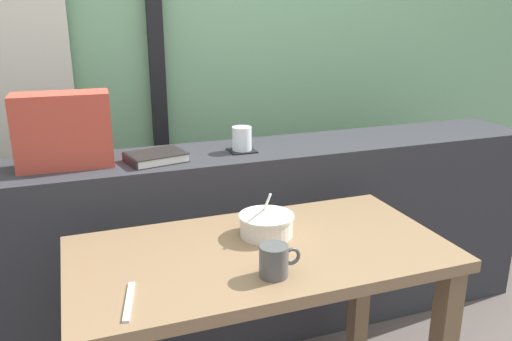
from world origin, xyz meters
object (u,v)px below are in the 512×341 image
object	(u,v)px
ceramic_mug	(275,261)
fork_utensil	(129,301)
breakfast_table	(261,285)
closed_book	(156,157)
soup_bowl	(266,224)
coaster_square	(242,151)
throw_pillow	(63,130)
juice_glass	(242,139)

from	to	relation	value
ceramic_mug	fork_utensil	bearing A→B (deg)	-179.96
ceramic_mug	breakfast_table	bearing A→B (deg)	82.10
closed_book	soup_bowl	xyz separation A→B (m)	(0.25, -0.47, -0.11)
coaster_square	ceramic_mug	bearing A→B (deg)	-102.32
throw_pillow	coaster_square	bearing A→B (deg)	-1.78
ceramic_mug	throw_pillow	bearing A→B (deg)	122.45
coaster_square	ceramic_mug	size ratio (longest dim) A/B	0.88
juice_glass	throw_pillow	xyz separation A→B (m)	(-0.64, 0.02, 0.08)
closed_book	ceramic_mug	bearing A→B (deg)	-75.96
breakfast_table	fork_utensil	bearing A→B (deg)	-157.62
soup_bowl	fork_utensil	bearing A→B (deg)	-151.21
fork_utensil	ceramic_mug	distance (m)	0.37
juice_glass	ceramic_mug	xyz separation A→B (m)	(-0.16, -0.74, -0.13)
closed_book	ceramic_mug	world-z (taller)	closed_book
fork_utensil	soup_bowl	bearing A→B (deg)	40.44
closed_book	ceramic_mug	size ratio (longest dim) A/B	2.04
closed_book	throw_pillow	world-z (taller)	throw_pillow
closed_book	throw_pillow	size ratio (longest dim) A/B	0.72
coaster_square	closed_book	size ratio (longest dim) A/B	0.43
ceramic_mug	coaster_square	bearing A→B (deg)	77.68
coaster_square	fork_utensil	world-z (taller)	coaster_square
juice_glass	fork_utensil	size ratio (longest dim) A/B	0.54
throw_pillow	ceramic_mug	world-z (taller)	throw_pillow
throw_pillow	fork_utensil	bearing A→B (deg)	-81.56
breakfast_table	throw_pillow	bearing A→B (deg)	130.19
coaster_square	juice_glass	distance (m)	0.05
juice_glass	soup_bowl	bearing A→B (deg)	-100.30
coaster_square	juice_glass	world-z (taller)	juice_glass
throw_pillow	fork_utensil	size ratio (longest dim) A/B	1.88
closed_book	soup_bowl	bearing A→B (deg)	-62.14
juice_glass	soup_bowl	size ratio (longest dim) A/B	0.53
closed_book	soup_bowl	world-z (taller)	closed_book
coaster_square	ceramic_mug	xyz separation A→B (m)	(-0.16, -0.74, -0.09)
juice_glass	closed_book	xyz separation A→B (m)	(-0.34, -0.02, -0.03)
throw_pillow	juice_glass	bearing A→B (deg)	-1.78
coaster_square	juice_glass	bearing A→B (deg)	0.00
coaster_square	soup_bowl	xyz separation A→B (m)	(-0.09, -0.50, -0.10)
breakfast_table	juice_glass	size ratio (longest dim) A/B	11.83
soup_bowl	ceramic_mug	size ratio (longest dim) A/B	1.53
breakfast_table	throw_pillow	xyz separation A→B (m)	(-0.50, 0.60, 0.38)
breakfast_table	soup_bowl	size ratio (longest dim) A/B	6.30
closed_book	fork_utensil	distance (m)	0.75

